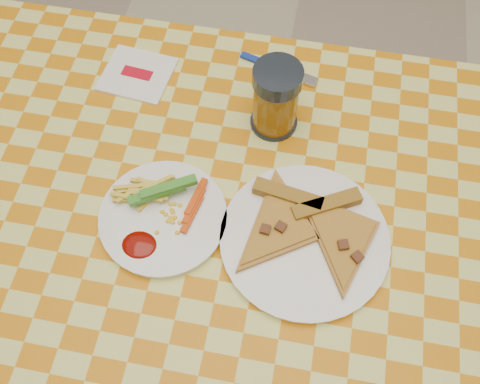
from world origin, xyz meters
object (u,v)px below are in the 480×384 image
(table, at_px, (228,256))
(drink_glass, at_px, (276,99))
(plate_left, at_px, (163,218))
(plate_right, at_px, (304,240))

(table, height_order, drink_glass, drink_glass)
(table, bearing_deg, plate_left, 172.57)
(plate_left, distance_m, drink_glass, 0.27)
(plate_right, height_order, drink_glass, drink_glass)
(drink_glass, bearing_deg, plate_right, -69.40)
(plate_right, xyz_separation_m, drink_glass, (-0.08, 0.22, 0.06))
(table, height_order, plate_right, plate_right)
(plate_left, xyz_separation_m, plate_right, (0.23, 0.00, 0.00))
(plate_left, relative_size, plate_right, 0.77)
(drink_glass, bearing_deg, plate_left, -123.12)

